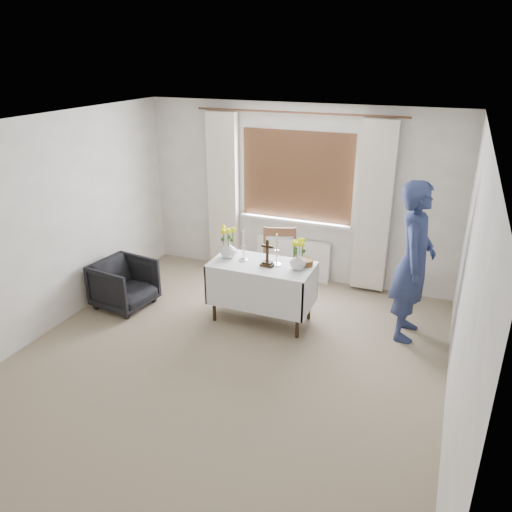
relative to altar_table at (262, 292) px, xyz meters
The scene contains 12 objects.
ground 1.14m from the altar_table, 91.74° to the right, with size 5.00×5.00×0.00m, color gray.
altar_table is the anchor object (origin of this frame).
wooden_chair 0.52m from the altar_table, 84.64° to the left, with size 0.46×0.46×1.01m, color brown, non-canonical shape.
armchair 1.83m from the altar_table, 169.63° to the right, with size 0.67×0.69×0.63m, color black.
person 1.82m from the altar_table, 10.81° to the left, with size 0.68×0.45×1.86m, color navy.
radiator 1.35m from the altar_table, 91.39° to the left, with size 1.10×0.10×0.60m, color white.
wooden_cross 0.55m from the altar_table, 23.94° to the right, with size 0.16×0.11×0.33m, color black, non-canonical shape.
candlestick_left 0.63m from the altar_table, behind, with size 0.11×0.11×0.39m, color silver, non-canonical shape.
candlestick_right 0.60m from the altar_table, 11.47° to the left, with size 0.11×0.11×0.39m, color silver, non-canonical shape.
flower_vase_left 0.67m from the altar_table, behind, with size 0.20×0.20×0.21m, color silver.
flower_vase_right 0.65m from the altar_table, ahead, with size 0.19×0.19×0.20m, color silver.
wicker_basket 0.66m from the altar_table, 17.89° to the left, with size 0.19×0.19×0.07m, color brown.
Camera 1 is at (2.02, -4.04, 3.13)m, focal length 35.00 mm.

